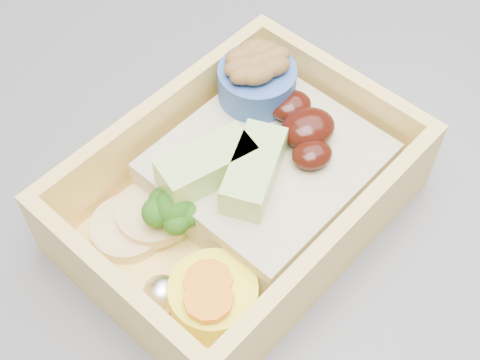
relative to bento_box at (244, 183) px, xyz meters
name	(u,v)px	position (x,y,z in m)	size (l,w,h in m)	color
bento_box	(244,183)	(0.00, 0.00, 0.00)	(0.24, 0.21, 0.07)	#FFD269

